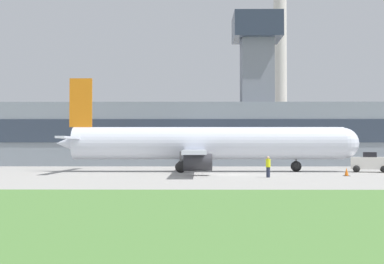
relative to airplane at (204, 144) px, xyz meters
name	(u,v)px	position (x,y,z in m)	size (l,w,h in m)	color
ground_plane	(230,175)	(2.34, -5.89, -2.84)	(400.00, 400.00, 0.00)	#999691
grass_strip	(329,255)	(2.34, -42.39, -2.81)	(240.00, 37.00, 0.06)	#4C7A38
terminal_building	(221,132)	(2.65, 21.78, 1.85)	(75.99, 13.93, 21.60)	gray
smokestack_left	(280,61)	(16.64, 56.34, 17.62)	(3.11, 3.11, 40.66)	beige
airplane	(204,144)	(0.00, 0.00, 0.00)	(31.07, 27.21, 9.62)	silver
pushback_tug	(370,163)	(16.67, -0.89, -1.94)	(4.03, 2.99, 2.02)	white
ground_crew_person	(268,167)	(5.19, -10.37, -1.94)	(0.55, 0.55, 1.76)	#23283D
traffic_cone_near_nose	(347,172)	(12.32, -8.08, -2.51)	(0.53, 0.53, 0.72)	black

